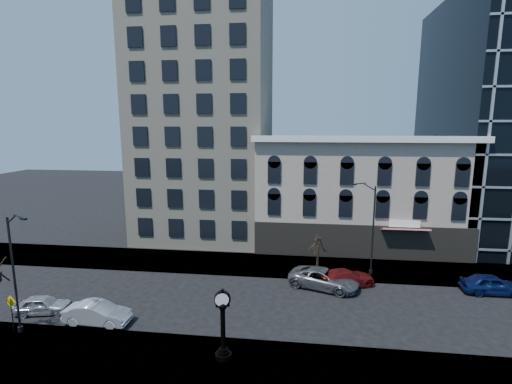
# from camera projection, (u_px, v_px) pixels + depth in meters

# --- Properties ---
(ground) EXTENTS (160.00, 160.00, 0.00)m
(ground) POSITION_uv_depth(u_px,v_px,m) (224.00, 302.00, 28.74)
(ground) COLOR black
(ground) RESTS_ON ground
(sidewalk_far) EXTENTS (160.00, 6.00, 0.12)m
(sidewalk_far) POSITION_uv_depth(u_px,v_px,m) (241.00, 264.00, 36.54)
(sidewalk_far) COLOR gray
(sidewalk_far) RESTS_ON ground
(sidewalk_near) EXTENTS (160.00, 6.00, 0.12)m
(sidewalk_near) POSITION_uv_depth(u_px,v_px,m) (195.00, 366.00, 20.91)
(sidewalk_near) COLOR gray
(sidewalk_near) RESTS_ON ground
(cream_tower) EXTENTS (15.90, 15.40, 42.50)m
(cream_tower) POSITION_uv_depth(u_px,v_px,m) (204.00, 77.00, 44.54)
(cream_tower) COLOR beige
(cream_tower) RESTS_ON ground
(victorian_row) EXTENTS (22.60, 11.19, 12.50)m
(victorian_row) POSITION_uv_depth(u_px,v_px,m) (357.00, 193.00, 41.76)
(victorian_row) COLOR #A69789
(victorian_row) RESTS_ON ground
(street_clock) EXTENTS (0.97, 0.97, 4.29)m
(street_clock) POSITION_uv_depth(u_px,v_px,m) (223.00, 327.00, 21.29)
(street_clock) COLOR black
(street_clock) RESTS_ON sidewalk_near
(street_lamp_near) EXTENTS (2.00, 1.04, 8.21)m
(street_lamp_near) POSITION_uv_depth(u_px,v_px,m) (15.00, 243.00, 22.97)
(street_lamp_near) COLOR black
(street_lamp_near) RESTS_ON sidewalk_near
(street_lamp_far) EXTENTS (2.23, 0.42, 8.61)m
(street_lamp_far) POSITION_uv_depth(u_px,v_px,m) (367.00, 204.00, 32.74)
(street_lamp_far) COLOR black
(street_lamp_far) RESTS_ON sidewalk_far
(bare_tree_far) EXTENTS (2.48, 2.48, 4.26)m
(bare_tree_far) POSITION_uv_depth(u_px,v_px,m) (318.00, 240.00, 33.38)
(bare_tree_far) COLOR black
(bare_tree_far) RESTS_ON sidewalk_far
(warning_sign) EXTENTS (0.81, 0.13, 2.49)m
(warning_sign) POSITION_uv_depth(u_px,v_px,m) (11.00, 307.00, 24.11)
(warning_sign) COLOR black
(warning_sign) RESTS_ON sidewalk_near
(car_near_a) EXTENTS (4.11, 2.37, 1.32)m
(car_near_a) POSITION_uv_depth(u_px,v_px,m) (43.00, 305.00, 26.89)
(car_near_a) COLOR #A5A8AD
(car_near_a) RESTS_ON ground
(car_near_b) EXTENTS (4.57, 1.66, 1.50)m
(car_near_b) POSITION_uv_depth(u_px,v_px,m) (98.00, 313.00, 25.46)
(car_near_b) COLOR silver
(car_near_b) RESTS_ON ground
(car_far_a) EXTENTS (6.38, 4.48, 1.62)m
(car_far_a) POSITION_uv_depth(u_px,v_px,m) (324.00, 279.00, 31.10)
(car_far_a) COLOR #595B60
(car_far_a) RESTS_ON ground
(car_far_b) EXTENTS (5.53, 4.01, 1.49)m
(car_far_b) POSITION_uv_depth(u_px,v_px,m) (345.00, 278.00, 31.40)
(car_far_b) COLOR maroon
(car_far_b) RESTS_ON ground
(car_far_c) EXTENTS (4.70, 1.90, 1.60)m
(car_far_c) POSITION_uv_depth(u_px,v_px,m) (492.00, 284.00, 30.01)
(car_far_c) COLOR #0C194C
(car_far_c) RESTS_ON ground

